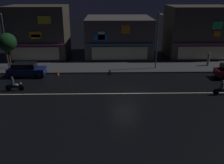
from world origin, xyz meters
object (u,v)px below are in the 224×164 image
Objects in this scene: streetlamp_mid at (158,36)px; traffic_cone at (58,73)px; motorcycle_following at (223,89)px; pedestrian_on_sidewalk at (208,59)px; streetlamp_west at (4,36)px; motorcycle_opposite_lane at (14,85)px; parked_car_trailing at (26,70)px.

streetlamp_mid reaches higher than traffic_cone.
motorcycle_following reaches higher than traffic_cone.
pedestrian_on_sidewalk is 0.98× the size of motorcycle_following.
streetlamp_west is at bearing 177.60° from streetlamp_mid.
streetlamp_mid is 3.70× the size of motorcycle_following.
pedestrian_on_sidewalk is at bearing 0.88° from streetlamp_west.
parked_car_trailing is at bearing 91.10° from motorcycle_opposite_lane.
motorcycle_following is (20.73, -5.90, -0.24)m from parked_car_trailing.
motorcycle_following is 20.77m from motorcycle_opposite_lane.
traffic_cone is (-19.41, -3.22, -0.74)m from pedestrian_on_sidewalk.
pedestrian_on_sidewalk reaches higher than traffic_cone.
motorcycle_following is 18.33m from traffic_cone.
traffic_cone is (3.55, 0.47, -0.59)m from parked_car_trailing.
parked_car_trailing is at bearing -172.45° from traffic_cone.
parked_car_trailing is 2.26× the size of motorcycle_opposite_lane.
traffic_cone is (6.95, -2.81, -3.94)m from streetlamp_west.
streetlamp_mid is 16.31m from parked_car_trailing.
motorcycle_following is at bearing -3.25° from motorcycle_opposite_lane.
pedestrian_on_sidewalk is 9.85m from motorcycle_following.
pedestrian_on_sidewalk is 0.43× the size of parked_car_trailing.
pedestrian_on_sidewalk is 19.69m from traffic_cone.
motorcycle_following is (4.98, -8.38, -3.66)m from streetlamp_mid.
pedestrian_on_sidewalk is at bearing -170.87° from parked_car_trailing.
pedestrian_on_sidewalk is at bearing -95.17° from motorcycle_following.
pedestrian_on_sidewalk is at bearing 9.41° from traffic_cone.
motorcycle_opposite_lane is (0.02, -4.41, -0.24)m from parked_car_trailing.
streetlamp_mid is at bearing -2.40° from streetlamp_west.
parked_car_trailing is at bearing -43.96° from streetlamp_west.
pedestrian_on_sidewalk is 23.26m from parked_car_trailing.
traffic_cone is at bearing 54.98° from motorcycle_opposite_lane.
parked_car_trailing is 7.82× the size of traffic_cone.
parked_car_trailing is (3.40, -3.28, -3.34)m from streetlamp_west.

